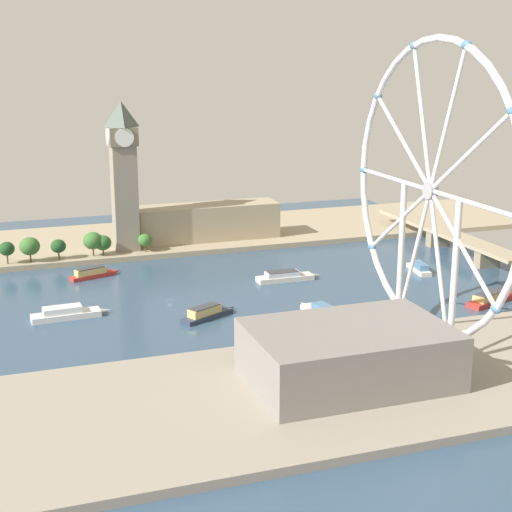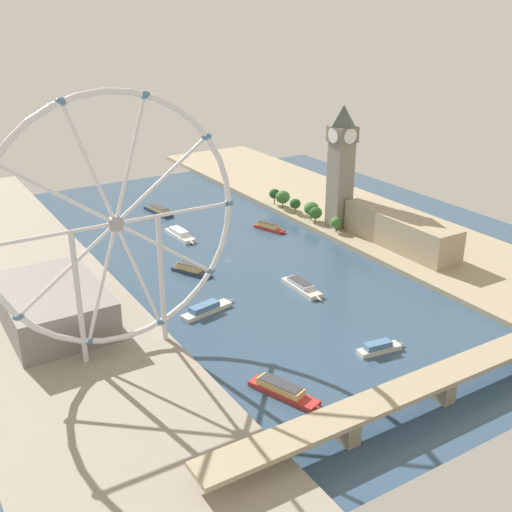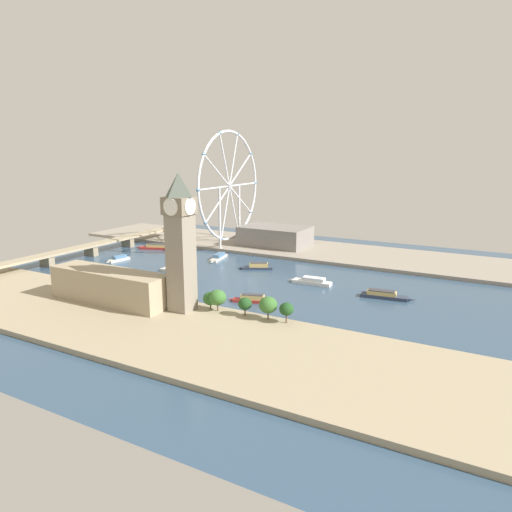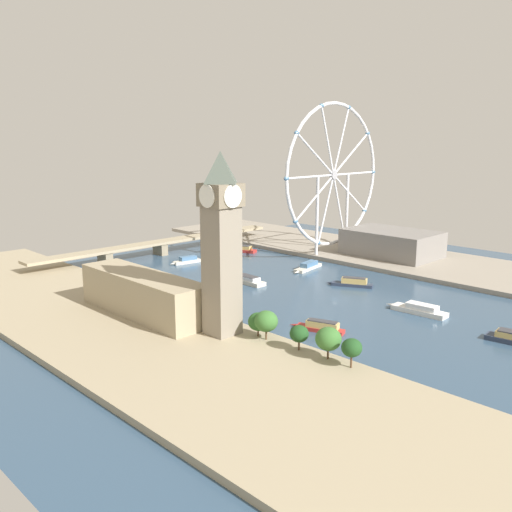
{
  "view_description": "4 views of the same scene",
  "coord_description": "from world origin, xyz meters",
  "px_view_note": "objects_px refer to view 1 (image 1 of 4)",
  "views": [
    {
      "loc": [
        340.61,
        -75.36,
        113.09
      ],
      "look_at": [
        -7.31,
        45.33,
        15.46
      ],
      "focal_mm": 54.59,
      "sensor_mm": 36.0,
      "label": 1
    },
    {
      "loc": [
        174.93,
        317.74,
        150.22
      ],
      "look_at": [
        -4.94,
        25.02,
        8.71
      ],
      "focal_mm": 43.95,
      "sensor_mm": 36.0,
      "label": 2
    },
    {
      "loc": [
        -308.81,
        -175.68,
        99.31
      ],
      "look_at": [
        13.62,
        1.43,
        15.76
      ],
      "focal_mm": 32.91,
      "sensor_mm": 36.0,
      "label": 3
    },
    {
      "loc": [
        -251.12,
        -190.12,
        92.47
      ],
      "look_at": [
        13.76,
        79.25,
        11.34
      ],
      "focal_mm": 39.08,
      "sensor_mm": 36.0,
      "label": 4
    }
  ],
  "objects_px": {
    "riverside_hall": "(349,354)",
    "tour_boat_5": "(207,313)",
    "tour_boat_1": "(285,277)",
    "tour_boat_3": "(92,273)",
    "tour_boat_2": "(325,312)",
    "river_bridge": "(488,251)",
    "tour_boat_4": "(66,313)",
    "tour_boat_6": "(493,298)",
    "tour_boat_7": "(419,268)",
    "ferris_wheel": "(430,192)",
    "parliament_block": "(207,222)",
    "clock_tower": "(124,174)"
  },
  "relations": [
    {
      "from": "parliament_block",
      "to": "riverside_hall",
      "type": "bearing_deg",
      "value": -2.86
    },
    {
      "from": "ferris_wheel",
      "to": "riverside_hall",
      "type": "xyz_separation_m",
      "value": [
        21.15,
        -41.47,
        -50.12
      ]
    },
    {
      "from": "river_bridge",
      "to": "tour_boat_4",
      "type": "distance_m",
      "value": 223.19
    },
    {
      "from": "riverside_hall",
      "to": "tour_boat_5",
      "type": "height_order",
      "value": "riverside_hall"
    },
    {
      "from": "ferris_wheel",
      "to": "riverside_hall",
      "type": "height_order",
      "value": "ferris_wheel"
    },
    {
      "from": "riverside_hall",
      "to": "tour_boat_2",
      "type": "bearing_deg",
      "value": 161.97
    },
    {
      "from": "tour_boat_1",
      "to": "tour_boat_2",
      "type": "bearing_deg",
      "value": -93.03
    },
    {
      "from": "clock_tower",
      "to": "riverside_hall",
      "type": "relative_size",
      "value": 1.23
    },
    {
      "from": "parliament_block",
      "to": "tour_boat_1",
      "type": "relative_size",
      "value": 2.5
    },
    {
      "from": "tour_boat_1",
      "to": "tour_boat_3",
      "type": "bearing_deg",
      "value": 158.51
    },
    {
      "from": "tour_boat_5",
      "to": "tour_boat_6",
      "type": "relative_size",
      "value": 0.78
    },
    {
      "from": "clock_tower",
      "to": "tour_boat_5",
      "type": "relative_size",
      "value": 2.93
    },
    {
      "from": "tour_boat_4",
      "to": "clock_tower",
      "type": "bearing_deg",
      "value": 62.97
    },
    {
      "from": "ferris_wheel",
      "to": "river_bridge",
      "type": "height_order",
      "value": "ferris_wheel"
    },
    {
      "from": "river_bridge",
      "to": "tour_boat_1",
      "type": "relative_size",
      "value": 6.42
    },
    {
      "from": "tour_boat_7",
      "to": "tour_boat_5",
      "type": "bearing_deg",
      "value": 113.59
    },
    {
      "from": "clock_tower",
      "to": "parliament_block",
      "type": "height_order",
      "value": "clock_tower"
    },
    {
      "from": "clock_tower",
      "to": "tour_boat_3",
      "type": "height_order",
      "value": "clock_tower"
    },
    {
      "from": "ferris_wheel",
      "to": "tour_boat_5",
      "type": "xyz_separation_m",
      "value": [
        -65.31,
        -67.83,
        -60.47
      ]
    },
    {
      "from": "tour_boat_1",
      "to": "ferris_wheel",
      "type": "bearing_deg",
      "value": -81.63
    },
    {
      "from": "riverside_hall",
      "to": "tour_boat_4",
      "type": "xyz_separation_m",
      "value": [
        -106.49,
        -84.1,
        -10.5
      ]
    },
    {
      "from": "riverside_hall",
      "to": "tour_boat_2",
      "type": "height_order",
      "value": "riverside_hall"
    },
    {
      "from": "tour_boat_1",
      "to": "tour_boat_3",
      "type": "relative_size",
      "value": 1.23
    },
    {
      "from": "parliament_block",
      "to": "tour_boat_3",
      "type": "distance_m",
      "value": 91.83
    },
    {
      "from": "riverside_hall",
      "to": "river_bridge",
      "type": "height_order",
      "value": "riverside_hall"
    },
    {
      "from": "ferris_wheel",
      "to": "tour_boat_7",
      "type": "xyz_separation_m",
      "value": [
        -99.74,
        57.84,
        -60.7
      ]
    },
    {
      "from": "tour_boat_4",
      "to": "riverside_hall",
      "type": "bearing_deg",
      "value": -54.93
    },
    {
      "from": "tour_boat_3",
      "to": "tour_boat_5",
      "type": "xyz_separation_m",
      "value": [
        79.6,
        38.54,
        0.05
      ]
    },
    {
      "from": "tour_boat_5",
      "to": "clock_tower",
      "type": "bearing_deg",
      "value": 69.06
    },
    {
      "from": "tour_boat_1",
      "to": "clock_tower",
      "type": "bearing_deg",
      "value": 131.05
    },
    {
      "from": "tour_boat_2",
      "to": "tour_boat_4",
      "type": "bearing_deg",
      "value": 60.4
    },
    {
      "from": "clock_tower",
      "to": "tour_boat_7",
      "type": "bearing_deg",
      "value": 58.24
    },
    {
      "from": "tour_boat_4",
      "to": "tour_boat_5",
      "type": "bearing_deg",
      "value": -22.36
    },
    {
      "from": "tour_boat_5",
      "to": "tour_boat_6",
      "type": "height_order",
      "value": "tour_boat_5"
    },
    {
      "from": "riverside_hall",
      "to": "tour_boat_4",
      "type": "bearing_deg",
      "value": -141.7
    },
    {
      "from": "parliament_block",
      "to": "ferris_wheel",
      "type": "relative_size",
      "value": 0.74
    },
    {
      "from": "tour_boat_4",
      "to": "tour_boat_6",
      "type": "height_order",
      "value": "tour_boat_4"
    },
    {
      "from": "ferris_wheel",
      "to": "tour_boat_1",
      "type": "relative_size",
      "value": 3.39
    },
    {
      "from": "tour_boat_1",
      "to": "tour_boat_4",
      "type": "distance_m",
      "value": 113.17
    },
    {
      "from": "riverside_hall",
      "to": "river_bridge",
      "type": "relative_size",
      "value": 0.31
    },
    {
      "from": "tour_boat_4",
      "to": "tour_boat_7",
      "type": "bearing_deg",
      "value": 1.26
    },
    {
      "from": "riverside_hall",
      "to": "tour_boat_1",
      "type": "bearing_deg",
      "value": 168.22
    },
    {
      "from": "tour_boat_2",
      "to": "tour_boat_4",
      "type": "xyz_separation_m",
      "value": [
        -35.35,
        -107.26,
        0.13
      ]
    },
    {
      "from": "ferris_wheel",
      "to": "tour_boat_4",
      "type": "height_order",
      "value": "ferris_wheel"
    },
    {
      "from": "riverside_hall",
      "to": "tour_boat_6",
      "type": "xyz_separation_m",
      "value": [
        -64.1,
        104.73,
        -10.43
      ]
    },
    {
      "from": "clock_tower",
      "to": "river_bridge",
      "type": "xyz_separation_m",
      "value": [
        90.0,
        178.52,
        -37.84
      ]
    },
    {
      "from": "riverside_hall",
      "to": "tour_boat_5",
      "type": "xyz_separation_m",
      "value": [
        -86.46,
        -26.36,
        -10.35
      ]
    },
    {
      "from": "tour_boat_4",
      "to": "river_bridge",
      "type": "bearing_deg",
      "value": -0.53
    },
    {
      "from": "tour_boat_5",
      "to": "tour_boat_7",
      "type": "distance_m",
      "value": 130.3
    },
    {
      "from": "parliament_block",
      "to": "tour_boat_2",
      "type": "xyz_separation_m",
      "value": [
        145.63,
        12.34,
        -11.44
      ]
    }
  ]
}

